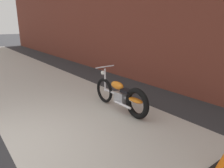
{
  "coord_description": "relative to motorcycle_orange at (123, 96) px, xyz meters",
  "views": [
    {
      "loc": [
        3.61,
        -0.52,
        2.15
      ],
      "look_at": [
        -0.26,
        2.39,
        0.75
      ],
      "focal_mm": 34.5,
      "sensor_mm": 36.0,
      "label": 1
    }
  ],
  "objects": [
    {
      "name": "ground_plane",
      "position": [
        0.2,
        -2.69,
        -0.4
      ],
      "size": [
        80.0,
        80.0,
        0.0
      ],
      "primitive_type": "plane",
      "color": "#2D2D30"
    },
    {
      "name": "sidewalk_slab",
      "position": [
        0.2,
        -0.94,
        -0.4
      ],
      "size": [
        36.0,
        3.5,
        0.01
      ],
      "primitive_type": "cube",
      "color": "#B2ADA3",
      "rests_on": "ground"
    },
    {
      "name": "motorcycle_orange",
      "position": [
        0.0,
        0.0,
        0.0
      ],
      "size": [
        2.01,
        0.58,
        1.03
      ],
      "rotation": [
        0.0,
        0.0,
        3.14
      ],
      "color": "black",
      "rests_on": "ground"
    }
  ]
}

